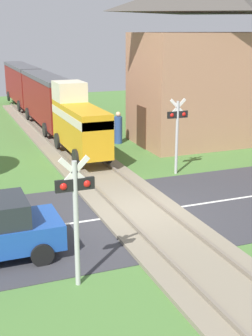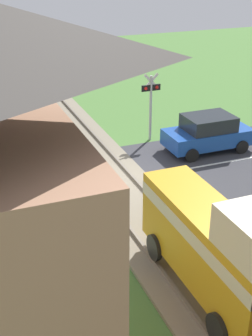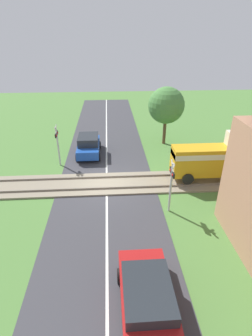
# 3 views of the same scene
# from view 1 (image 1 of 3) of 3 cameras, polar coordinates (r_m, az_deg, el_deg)

# --- Properties ---
(ground_plane) EXTENTS (60.00, 60.00, 0.00)m
(ground_plane) POSITION_cam_1_polar(r_m,az_deg,el_deg) (15.40, 1.77, -5.57)
(ground_plane) COLOR #4C7A38
(road_surface) EXTENTS (48.00, 6.40, 0.02)m
(road_surface) POSITION_cam_1_polar(r_m,az_deg,el_deg) (15.40, 1.77, -5.53)
(road_surface) COLOR #38383D
(road_surface) RESTS_ON ground_plane
(track_bed) EXTENTS (2.80, 48.00, 0.24)m
(track_bed) POSITION_cam_1_polar(r_m,az_deg,el_deg) (15.38, 1.77, -5.33)
(track_bed) COLOR gray
(track_bed) RESTS_ON ground_plane
(train) EXTENTS (1.58, 22.52, 3.18)m
(train) POSITION_cam_1_polar(r_m,az_deg,el_deg) (29.65, -10.37, 8.75)
(train) COLOR gold
(train) RESTS_ON track_bed
(crossing_signal_west_approach) EXTENTS (0.90, 0.18, 3.15)m
(crossing_signal_west_approach) POSITION_cam_1_polar(r_m,az_deg,el_deg) (10.60, -6.16, -4.47)
(crossing_signal_west_approach) COLOR #B7B7B7
(crossing_signal_west_approach) RESTS_ON ground_plane
(crossing_signal_east_approach) EXTENTS (0.90, 0.18, 3.15)m
(crossing_signal_east_approach) POSITION_cam_1_polar(r_m,az_deg,el_deg) (19.17, 6.26, 5.09)
(crossing_signal_east_approach) COLOR #B7B7B7
(crossing_signal_east_approach) RESTS_ON ground_plane
(station_building) EXTENTS (8.28, 4.83, 8.46)m
(station_building) POSITION_cam_1_polar(r_m,az_deg,el_deg) (25.09, 10.26, 12.51)
(station_building) COLOR #AD7A5B
(station_building) RESTS_ON ground_plane
(pedestrian_by_station) EXTENTS (0.42, 0.42, 1.68)m
(pedestrian_by_station) POSITION_cam_1_polar(r_m,az_deg,el_deg) (24.62, -0.95, 4.78)
(pedestrian_by_station) COLOR #2D4C8E
(pedestrian_by_station) RESTS_ON ground_plane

